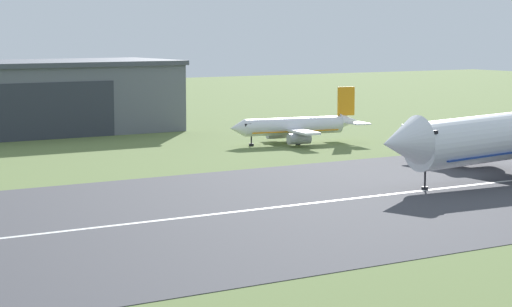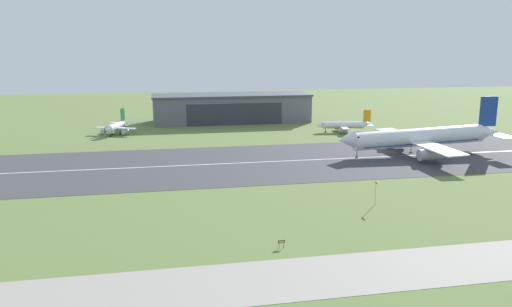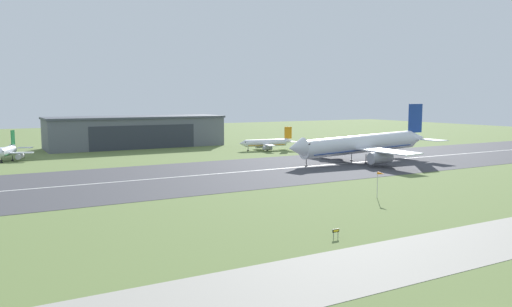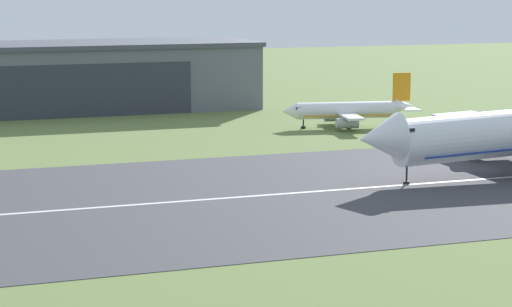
# 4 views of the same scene
# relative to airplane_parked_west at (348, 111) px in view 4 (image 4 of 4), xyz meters

# --- Properties ---
(runway_strip) EXTENTS (396.37, 55.24, 0.06)m
(runway_strip) POSITION_rel_airplane_parked_west_xyz_m (-63.36, -50.20, -3.00)
(runway_strip) COLOR #3D3D42
(runway_strip) RESTS_ON ground_plane
(runway_centreline) EXTENTS (356.74, 0.70, 0.01)m
(runway_centreline) POSITION_rel_airplane_parked_west_xyz_m (-63.36, -50.20, -2.97)
(runway_centreline) COLOR silver
(runway_centreline) RESTS_ON runway_strip
(hangar_building) EXTENTS (77.34, 24.79, 13.76)m
(hangar_building) POSITION_rel_airplane_parked_west_xyz_m (-43.81, 41.18, 3.87)
(hangar_building) COLOR slate
(hangar_building) RESTS_ON ground_plane
(airplane_parked_west) EXTENTS (24.68, 17.99, 9.71)m
(airplane_parked_west) POSITION_rel_airplane_parked_west_xyz_m (0.00, 0.00, 0.00)
(airplane_parked_west) COLOR white
(airplane_parked_west) RESTS_ON ground_plane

